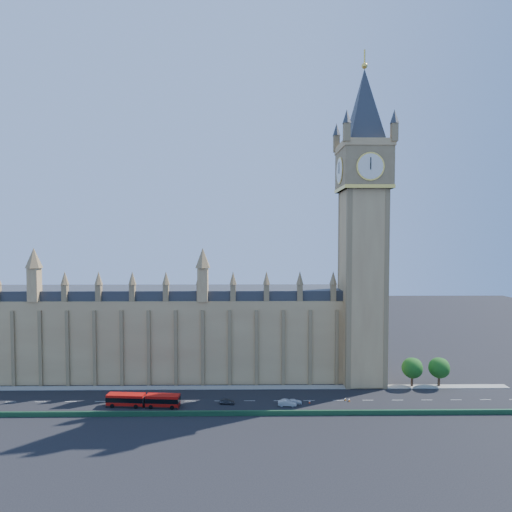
{
  "coord_description": "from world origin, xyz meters",
  "views": [
    {
      "loc": [
        4.45,
        -105.7,
        43.42
      ],
      "look_at": [
        5.83,
        10.0,
        38.65
      ],
      "focal_mm": 28.0,
      "sensor_mm": 36.0,
      "label": 1
    }
  ],
  "objects_px": {
    "car_grey": "(227,401)",
    "car_silver": "(287,403)",
    "red_bus": "(143,400)",
    "car_white": "(294,402)"
  },
  "relations": [
    {
      "from": "red_bus",
      "to": "car_silver",
      "type": "relative_size",
      "value": 3.97
    },
    {
      "from": "car_grey",
      "to": "car_silver",
      "type": "xyz_separation_m",
      "value": [
        15.83,
        -1.35,
        0.12
      ]
    },
    {
      "from": "car_grey",
      "to": "car_silver",
      "type": "bearing_deg",
      "value": -89.9
    },
    {
      "from": "red_bus",
      "to": "car_silver",
      "type": "xyz_separation_m",
      "value": [
        37.47,
        0.06,
        -0.91
      ]
    },
    {
      "from": "red_bus",
      "to": "car_grey",
      "type": "distance_m",
      "value": 21.71
    },
    {
      "from": "red_bus",
      "to": "car_silver",
      "type": "bearing_deg",
      "value": 4.31
    },
    {
      "from": "red_bus",
      "to": "car_white",
      "type": "height_order",
      "value": "red_bus"
    },
    {
      "from": "car_grey",
      "to": "car_white",
      "type": "xyz_separation_m",
      "value": [
        17.77,
        -0.13,
        -0.07
      ]
    },
    {
      "from": "car_silver",
      "to": "red_bus",
      "type": "bearing_deg",
      "value": 93.98
    },
    {
      "from": "car_grey",
      "to": "car_white",
      "type": "distance_m",
      "value": 17.77
    }
  ]
}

